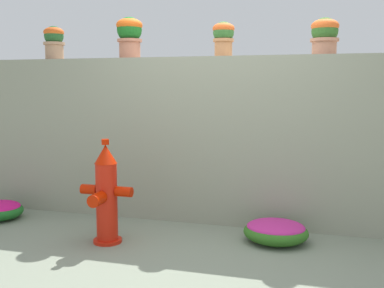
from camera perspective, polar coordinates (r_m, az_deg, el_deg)
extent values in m
plane|color=gray|center=(4.05, 0.15, -13.62)|extent=(24.00, 24.00, 0.00)
cube|color=gray|center=(4.84, 3.55, 0.47)|extent=(6.78, 0.40, 1.74)
cylinder|color=tan|center=(5.62, -16.88, 11.07)|extent=(0.21, 0.21, 0.21)
cylinder|color=tan|center=(5.63, -16.91, 11.96)|extent=(0.24, 0.24, 0.03)
sphere|color=#26592A|center=(5.63, -16.94, 12.86)|extent=(0.22, 0.22, 0.22)
ellipsoid|color=#E15A1F|center=(5.64, -16.96, 13.26)|extent=(0.23, 0.23, 0.12)
cylinder|color=#B56D54|center=(5.16, -7.82, 11.72)|extent=(0.23, 0.23, 0.21)
cylinder|color=#B56D54|center=(5.17, -7.83, 12.73)|extent=(0.27, 0.27, 0.03)
sphere|color=#1A611F|center=(5.18, -7.86, 14.03)|extent=(0.27, 0.27, 0.27)
ellipsoid|color=#E95B17|center=(5.19, -7.87, 14.55)|extent=(0.29, 0.29, 0.15)
cylinder|color=#C07A4C|center=(4.84, 3.96, 11.92)|extent=(0.18, 0.18, 0.19)
cylinder|color=#C07A4C|center=(4.85, 3.97, 12.85)|extent=(0.22, 0.22, 0.03)
sphere|color=#35682D|center=(4.86, 3.98, 13.81)|extent=(0.22, 0.22, 0.22)
ellipsoid|color=#EB5B23|center=(4.86, 3.98, 14.26)|extent=(0.23, 0.23, 0.12)
cylinder|color=#B7775C|center=(4.74, 16.26, 11.60)|extent=(0.23, 0.23, 0.16)
cylinder|color=#B7775C|center=(4.74, 16.29, 12.40)|extent=(0.28, 0.28, 0.03)
sphere|color=#336326|center=(4.75, 16.33, 13.48)|extent=(0.26, 0.26, 0.26)
ellipsoid|color=orange|center=(4.76, 16.35, 14.01)|extent=(0.27, 0.27, 0.14)
cylinder|color=red|center=(4.40, -10.54, -11.82)|extent=(0.26, 0.26, 0.03)
cylinder|color=red|center=(4.29, -10.65, -7.32)|extent=(0.20, 0.20, 0.74)
cone|color=#BE1901|center=(4.20, -10.79, -1.26)|extent=(0.21, 0.21, 0.17)
cylinder|color=#BE1901|center=(4.19, -10.83, 0.26)|extent=(0.07, 0.07, 0.05)
cylinder|color=#BE1901|center=(4.35, -12.75, -5.57)|extent=(0.15, 0.09, 0.09)
cylinder|color=#BE1901|center=(4.19, -8.54, -5.94)|extent=(0.15, 0.09, 0.09)
cylinder|color=#BE1901|center=(4.12, -11.81, -6.82)|extent=(0.11, 0.17, 0.11)
ellipsoid|color=#2D641D|center=(4.37, 10.46, -10.83)|extent=(0.60, 0.54, 0.21)
ellipsoid|color=#B4277B|center=(4.35, 10.47, -10.22)|extent=(0.54, 0.48, 0.12)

